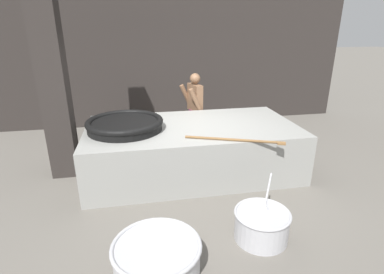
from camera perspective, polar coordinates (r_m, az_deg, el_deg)
name	(u,v)px	position (r m, az deg, el deg)	size (l,w,h in m)	color
ground_plane	(192,170)	(5.61, 0.00, -6.29)	(60.00, 60.00, 0.00)	#666059
back_wall	(169,38)	(8.10, -4.39, 18.31)	(9.52, 0.24, 4.46)	#2D2826
support_pillar	(47,46)	(5.42, -25.83, 15.40)	(0.43, 0.43, 4.46)	#2D2826
hearth_platform	(192,148)	(5.43, 0.00, -2.16)	(3.67, 1.94, 0.87)	gray
giant_wok_near	(125,124)	(5.14, -12.65, 2.42)	(1.28, 1.28, 0.19)	black
stirring_paddle	(238,140)	(4.59, 8.80, -0.58)	(1.44, 0.61, 0.04)	brown
cook	(195,107)	(6.53, 0.49, 5.70)	(0.45, 0.63, 1.59)	brown
prep_bowl_vegetables	(262,224)	(3.97, 13.11, -15.81)	(0.70, 0.83, 0.65)	#B7B7BC
prep_bowl_meat	(157,256)	(3.49, -6.70, -21.63)	(0.98, 0.98, 0.35)	#B7B7BC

